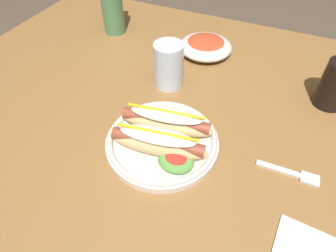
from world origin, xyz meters
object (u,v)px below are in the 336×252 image
Objects in this scene: soda_cup at (336,85)px; glass_bottle at (112,4)px; fork at (293,174)px; hot_dog_plate at (163,138)px; side_bowl at (205,46)px; water_cup at (169,65)px.

glass_bottle reaches higher than soda_cup.
fork is 0.26m from soda_cup.
soda_cup is at bearing 42.84° from hot_dog_plate.
fork is at bearing -49.05° from side_bowl.
side_bowl is at bearing 165.13° from soda_cup.
side_bowl is (-0.30, 0.34, 0.02)m from fork.
fork is 1.04× the size of water_cup.
hot_dog_plate is at bearing -47.71° from glass_bottle.
water_cup is (-0.08, 0.20, 0.03)m from hot_dog_plate.
soda_cup is 0.72× the size of side_bowl.
glass_bottle is at bearing 132.29° from hot_dog_plate.
water_cup reaches higher than hot_dog_plate.
soda_cup is (0.05, 0.25, 0.05)m from fork.
soda_cup is at bearing 77.64° from fork.
hot_dog_plate is at bearing -137.16° from soda_cup.
hot_dog_plate reaches higher than fork.
glass_bottle is (-0.61, 0.35, 0.09)m from fork.
glass_bottle is 1.49× the size of side_bowl.
soda_cup reaches higher than side_bowl.
soda_cup is 0.36m from side_bowl.
soda_cup is 0.67m from glass_bottle.
water_cup reaches higher than side_bowl.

